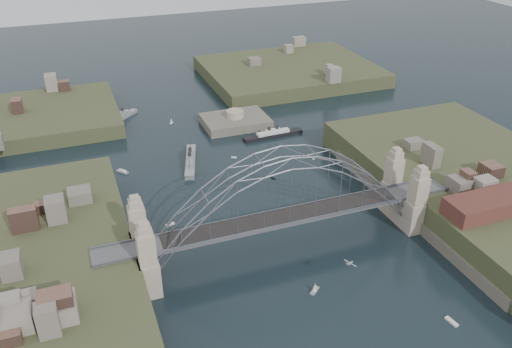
% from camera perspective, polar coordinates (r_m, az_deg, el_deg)
% --- Properties ---
extents(ground, '(500.00, 500.00, 0.00)m').
position_cam_1_polar(ground, '(123.33, 2.98, -7.88)').
color(ground, black).
rests_on(ground, ground).
extents(bridge, '(84.00, 13.80, 24.60)m').
position_cam_1_polar(bridge, '(116.35, 3.14, -3.03)').
color(bridge, '#525255').
rests_on(bridge, ground).
extents(shore_west, '(50.50, 90.00, 12.00)m').
position_cam_1_polar(shore_west, '(116.37, -24.58, -12.42)').
color(shore_west, '#3B4124').
rests_on(shore_west, ground).
extents(shore_east, '(50.50, 90.00, 12.00)m').
position_cam_1_polar(shore_east, '(151.24, 23.38, -2.04)').
color(shore_east, '#3B4124').
rests_on(shore_east, ground).
extents(headland_nw, '(60.00, 45.00, 9.00)m').
position_cam_1_polar(headland_nw, '(199.46, -23.31, 4.96)').
color(headland_nw, '#3B4124').
rests_on(headland_nw, ground).
extents(headland_ne, '(70.00, 55.00, 9.50)m').
position_cam_1_polar(headland_ne, '(231.39, 3.60, 10.53)').
color(headland_ne, '#3B4124').
rests_on(headland_ne, ground).
extents(fort_island, '(22.00, 16.00, 9.40)m').
position_cam_1_polar(fort_island, '(184.02, -2.23, 5.19)').
color(fort_island, '#5C5649').
rests_on(fort_island, ground).
extents(wharf_shed, '(20.00, 8.00, 4.00)m').
position_cam_1_polar(wharf_shed, '(130.49, 23.74, -3.07)').
color(wharf_shed, '#592D26').
rests_on(wharf_shed, shore_east).
extents(finger_pier, '(4.00, 22.00, 1.40)m').
position_cam_1_polar(finger_pier, '(124.72, 25.45, -10.32)').
color(finger_pier, '#525255').
rests_on(finger_pier, ground).
extents(naval_cruiser_near, '(8.30, 20.50, 6.16)m').
position_cam_1_polar(naval_cruiser_near, '(158.97, -7.09, 1.44)').
color(naval_cruiser_near, gray).
rests_on(naval_cruiser_near, ground).
extents(naval_cruiser_far, '(12.80, 12.27, 5.26)m').
position_cam_1_polar(naval_cruiser_far, '(194.19, -14.32, 5.97)').
color(naval_cruiser_far, gray).
rests_on(naval_cruiser_far, ground).
extents(ocean_liner, '(20.59, 3.83, 5.03)m').
position_cam_1_polar(ocean_liner, '(174.93, 1.86, 4.28)').
color(ocean_liner, black).
rests_on(ocean_liner, ground).
extents(aeroplane, '(1.69, 2.87, 0.44)m').
position_cam_1_polar(aeroplane, '(107.69, 10.06, -9.48)').
color(aeroplane, '#B1B4B8').
extents(small_boat_a, '(2.47, 1.31, 0.45)m').
position_cam_1_polar(small_boat_a, '(132.05, -9.26, -5.41)').
color(small_boat_a, silver).
rests_on(small_boat_a, ground).
extents(small_boat_b, '(0.90, 1.75, 0.45)m').
position_cam_1_polar(small_boat_b, '(150.37, 1.83, -0.40)').
color(small_boat_b, silver).
rests_on(small_boat_b, ground).
extents(small_boat_c, '(2.80, 2.53, 2.38)m').
position_cam_1_polar(small_boat_c, '(111.65, 6.35, -12.17)').
color(small_boat_c, silver).
rests_on(small_boat_c, ground).
extents(small_boat_d, '(1.79, 1.85, 0.45)m').
position_cam_1_polar(small_boat_d, '(162.05, 6.30, 1.74)').
color(small_boat_d, silver).
rests_on(small_boat_d, ground).
extents(small_boat_e, '(3.46, 3.89, 1.43)m').
position_cam_1_polar(small_boat_e, '(158.05, -14.22, 0.27)').
color(small_boat_e, silver).
rests_on(small_boat_e, ground).
extents(small_boat_f, '(1.68, 1.37, 0.45)m').
position_cam_1_polar(small_boat_f, '(161.43, -2.39, 1.78)').
color(small_boat_f, silver).
rests_on(small_boat_f, ground).
extents(small_boat_g, '(1.36, 2.95, 0.45)m').
position_cam_1_polar(small_boat_g, '(111.53, 20.33, -14.71)').
color(small_boat_g, silver).
rests_on(small_boat_g, ground).
extents(small_boat_h, '(1.79, 1.74, 2.38)m').
position_cam_1_polar(small_boat_h, '(186.76, -9.12, 5.64)').
color(small_boat_h, silver).
rests_on(small_boat_h, ground).
extents(small_boat_i, '(1.50, 2.21, 0.45)m').
position_cam_1_polar(small_boat_i, '(147.07, 12.56, -1.88)').
color(small_boat_i, silver).
rests_on(small_boat_i, ground).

